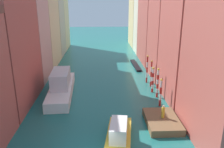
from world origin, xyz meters
TOP-DOWN VIEW (x-y plane):
  - ground_plane at (0.00, 24.50)m, footprint 154.00×154.00m
  - building_left_2 at (-12.96, 23.06)m, footprint 7.76×8.03m
  - building_left_3 at (-12.96, 32.44)m, footprint 7.76×10.71m
  - building_left_4 at (-12.96, 41.88)m, footprint 7.76×7.92m
  - building_left_5 at (-12.96, 50.27)m, footprint 7.76×8.78m
  - building_right_1 at (12.96, 13.81)m, footprint 7.76×9.87m
  - building_right_2 at (12.96, 23.44)m, footprint 7.76×9.04m
  - building_right_3 at (12.96, 34.21)m, footprint 7.76×12.09m
  - building_right_4 at (12.96, 43.84)m, footprint 7.76×7.25m
  - building_right_5 at (12.96, 53.40)m, footprint 7.76×11.20m
  - waterfront_dock at (7.04, 6.27)m, footprint 3.64×5.41m
  - person_on_dock at (7.12, 6.41)m, footprint 0.36×0.36m
  - mooring_pole_0 at (7.94, 10.98)m, footprint 0.32×0.32m
  - mooring_pole_1 at (8.22, 13.92)m, footprint 0.34×0.34m
  - mooring_pole_2 at (7.95, 15.87)m, footprint 0.37×0.37m
  - mooring_pole_3 at (8.21, 18.28)m, footprint 0.27×0.27m
  - mooring_pole_4 at (7.89, 20.17)m, footprint 0.29×0.29m
  - vaporetto_white at (-5.81, 15.67)m, footprint 3.71×12.76m
  - gondola_black at (7.48, 30.25)m, footprint 1.22×8.37m
  - motorboat_0 at (1.76, 2.57)m, footprint 3.49×8.21m

SIDE VIEW (x-z plane):
  - ground_plane at x=0.00m, z-range 0.00..0.00m
  - gondola_black at x=7.48m, z-range 0.00..0.37m
  - waterfront_dock at x=7.04m, z-range 0.00..0.80m
  - motorboat_0 at x=1.76m, z-range -0.39..2.06m
  - vaporetto_white at x=-5.81m, z-range -0.49..3.17m
  - person_on_dock at x=7.12m, z-range 0.74..2.26m
  - mooring_pole_0 at x=7.94m, z-range 0.05..3.93m
  - mooring_pole_2 at x=7.95m, z-range 0.05..4.07m
  - mooring_pole_3 at x=8.21m, z-range 0.04..4.46m
  - mooring_pole_1 at x=8.22m, z-range 0.05..4.47m
  - mooring_pole_4 at x=7.89m, z-range 0.05..4.82m
  - building_left_4 at x=-12.96m, z-range 0.01..14.02m
  - building_right_1 at x=12.96m, z-range 0.01..14.31m
  - building_right_2 at x=12.96m, z-range 0.01..14.36m
  - building_right_4 at x=12.96m, z-range 0.01..14.64m
  - building_right_5 at x=12.96m, z-range 0.01..15.21m
  - building_left_3 at x=-12.96m, z-range 0.01..16.67m
  - building_left_5 at x=-12.96m, z-range 0.01..17.41m
  - building_left_2 at x=-12.96m, z-range 0.01..19.35m
  - building_right_3 at x=12.96m, z-range 0.01..22.21m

